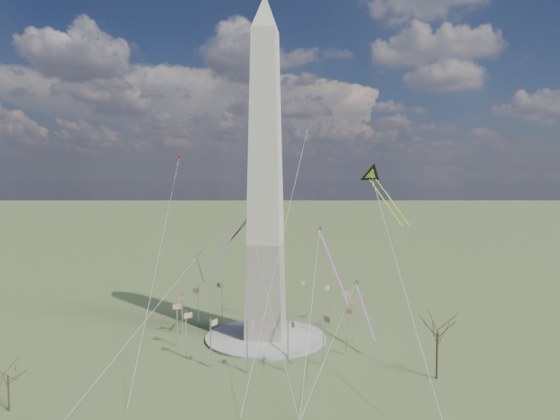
# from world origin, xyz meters

# --- Properties ---
(ground) EXTENTS (2000.00, 2000.00, 0.00)m
(ground) POSITION_xyz_m (0.00, 0.00, 0.00)
(ground) COLOR #445128
(ground) RESTS_ON ground
(plaza) EXTENTS (36.00, 36.00, 0.80)m
(plaza) POSITION_xyz_m (0.00, 0.00, 0.40)
(plaza) COLOR #9D9690
(plaza) RESTS_ON ground
(washington_monument) EXTENTS (15.56, 15.56, 100.00)m
(washington_monument) POSITION_xyz_m (0.00, 0.00, 47.95)
(washington_monument) COLOR #A99C8E
(washington_monument) RESTS_ON plaza
(flagpole_ring) EXTENTS (54.40, 54.40, 13.00)m
(flagpole_ring) POSITION_xyz_m (-0.00, -0.00, 7.27)
(flagpole_ring) COLOR silver
(flagpole_ring) RESTS_ON ground
(tree_near) EXTENTS (9.79, 9.79, 17.13)m
(tree_near) POSITION_xyz_m (45.96, -23.13, 12.22)
(tree_near) COLOR #483B2B
(tree_near) RESTS_ON ground
(tree_far) EXTENTS (6.42, 6.42, 11.24)m
(tree_far) POSITION_xyz_m (-44.64, -53.31, 8.01)
(tree_far) COLOR #483B2B
(tree_far) RESTS_ON ground
(kite_delta_black) EXTENTS (14.17, 20.34, 17.09)m
(kite_delta_black) POSITION_xyz_m (31.33, 5.08, 48.31)
(kite_delta_black) COLOR black
(kite_delta_black) RESTS_ON ground
(kite_diamond_purple) EXTENTS (2.17, 3.48, 10.91)m
(kite_diamond_purple) POSITION_xyz_m (-22.76, 7.73, 22.99)
(kite_diamond_purple) COLOR #441B7A
(kite_diamond_purple) RESTS_ON ground
(kite_streamer_left) EXTENTS (9.59, 22.53, 16.18)m
(kite_streamer_left) POSITION_xyz_m (19.28, -14.14, 28.77)
(kite_streamer_left) COLOR #F0263B
(kite_streamer_left) RESTS_ON ground
(kite_streamer_mid) EXTENTS (8.37, 18.36, 13.28)m
(kite_streamer_mid) POSITION_xyz_m (-9.47, 1.05, 31.24)
(kite_streamer_mid) COLOR #F0263B
(kite_streamer_mid) RESTS_ON ground
(kite_streamer_right) EXTENTS (6.31, 18.23, 12.82)m
(kite_streamer_right) POSITION_xyz_m (28.60, 0.03, 12.03)
(kite_streamer_right) COLOR #F0263B
(kite_streamer_right) RESTS_ON ground
(kite_small_red) EXTENTS (1.67, 2.39, 4.97)m
(kite_small_red) POSITION_xyz_m (-40.49, 39.19, 55.45)
(kite_small_red) COLOR red
(kite_small_red) RESTS_ON ground
(kite_small_white) EXTENTS (1.43, 2.26, 5.01)m
(kite_small_white) POSITION_xyz_m (7.61, 50.25, 66.33)
(kite_small_white) COLOR white
(kite_small_white) RESTS_ON ground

